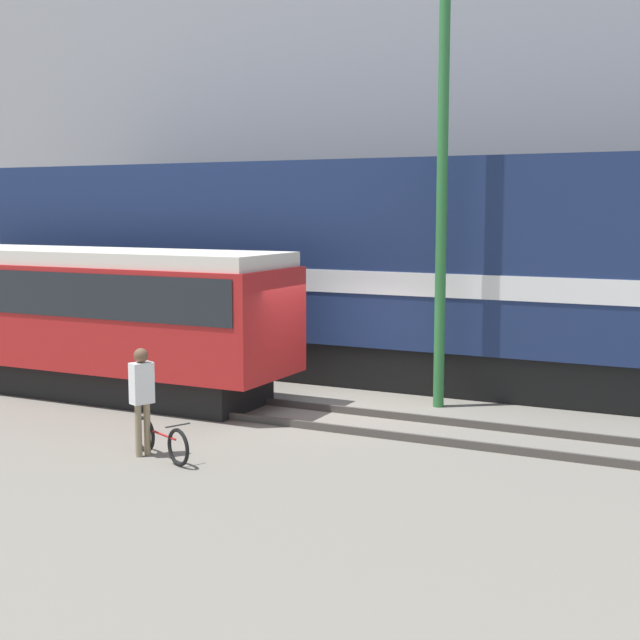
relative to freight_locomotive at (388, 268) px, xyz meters
The scene contains 9 objects.
ground_plane 4.44m from the freight_locomotive, 86.17° to the right, with size 120.00×120.00×0.00m, color slate.
track_near 5.00m from the freight_locomotive, 86.82° to the right, with size 60.00×1.50×0.14m.
track_far 2.61m from the freight_locomotive, ahead, with size 60.00×1.51×0.14m.
building_backdrop 7.58m from the freight_locomotive, 87.97° to the left, with size 47.30×6.00×12.44m.
freight_locomotive is the anchor object (origin of this frame).
streetcar 7.34m from the freight_locomotive, 144.18° to the right, with size 10.66×2.54×3.16m.
bicycle 8.18m from the freight_locomotive, 95.58° to the right, with size 1.56×0.79×0.67m.
person 8.01m from the freight_locomotive, 98.33° to the right, with size 0.35×0.42×1.79m.
utility_pole_left 3.41m from the freight_locomotive, 46.66° to the right, with size 0.22×0.22×8.80m.
Camera 1 is at (7.59, -15.69, 4.06)m, focal length 50.00 mm.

